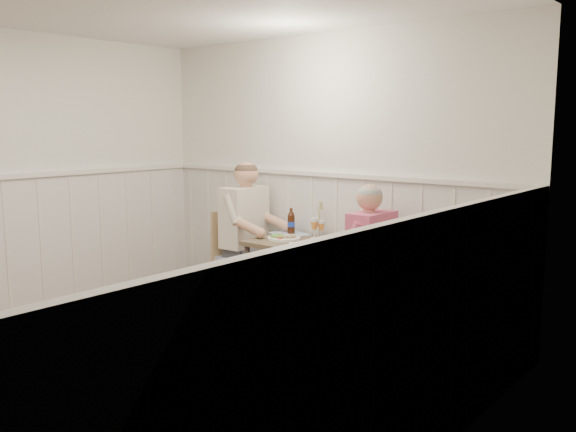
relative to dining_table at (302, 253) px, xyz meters
The scene contains 16 objects.
ground_plane 1.95m from the dining_table, 91.51° to the right, with size 4.50×4.50×0.00m, color #492919.
room_shell 2.04m from the dining_table, 91.51° to the right, with size 4.04×4.54×2.60m.
wainscot 1.15m from the dining_table, 92.41° to the right, with size 4.00×4.49×1.34m.
dining_table is the anchor object (origin of this frame).
chair_right 0.84m from the dining_table, ahead, with size 0.54×0.54×0.92m.
chair_left 0.80m from the dining_table, behind, with size 0.53×0.53×0.94m.
man_in_pink 0.69m from the dining_table, ahead, with size 0.62×0.43×1.33m.
diner_cream 0.71m from the dining_table, behind, with size 0.68×0.47×1.45m.
plate_man 0.25m from the dining_table, ahead, with size 0.29×0.29×0.07m.
plate_diner 0.24m from the dining_table, 167.03° to the right, with size 0.30×0.30×0.08m.
beer_glass_a 0.32m from the dining_table, 81.98° to the left, with size 0.06×0.06×0.16m.
beer_glass_b 0.29m from the dining_table, 91.77° to the left, with size 0.07×0.07×0.19m.
beer_bottle 0.43m from the dining_table, 144.63° to the left, with size 0.07×0.07×0.25m.
rolled_napkin 0.36m from the dining_table, 55.54° to the right, with size 0.21×0.06×0.05m.
grass_vase 0.41m from the dining_table, 99.59° to the left, with size 0.04×0.04×0.34m.
gingham_mat 0.39m from the dining_table, 146.73° to the left, with size 0.41×0.37×0.01m.
Camera 1 is at (3.34, -2.33, 1.77)m, focal length 38.00 mm.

